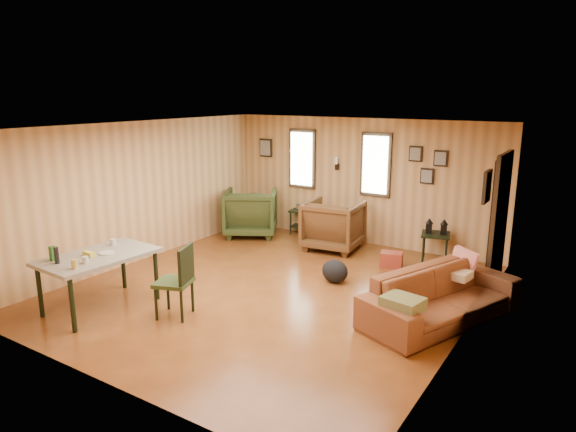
% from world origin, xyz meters
% --- Properties ---
extents(room, '(5.54, 6.04, 2.44)m').
position_xyz_m(room, '(0.17, 0.27, 1.21)').
color(room, brown).
rests_on(room, ground).
extents(sofa, '(1.45, 2.34, 0.88)m').
position_xyz_m(sofa, '(2.40, 0.30, 0.44)').
color(sofa, brown).
rests_on(sofa, ground).
extents(recliner_brown, '(1.08, 1.03, 1.01)m').
position_xyz_m(recliner_brown, '(-0.21, 2.30, 0.51)').
color(recliner_brown, '#533319').
rests_on(recliner_brown, ground).
extents(recliner_green, '(1.35, 1.33, 1.04)m').
position_xyz_m(recliner_green, '(-2.08, 2.24, 0.52)').
color(recliner_green, '#2F3C1B').
rests_on(recliner_green, ground).
extents(end_table, '(0.55, 0.51, 0.62)m').
position_xyz_m(end_table, '(-1.25, 2.92, 0.35)').
color(end_table, black).
rests_on(end_table, ground).
extents(side_table, '(0.58, 0.58, 0.76)m').
position_xyz_m(side_table, '(1.60, 2.63, 0.52)').
color(side_table, black).
rests_on(side_table, ground).
extents(cooler, '(0.41, 0.34, 0.26)m').
position_xyz_m(cooler, '(1.09, 1.92, 0.13)').
color(cooler, maroon).
rests_on(cooler, ground).
extents(backpack, '(0.43, 0.33, 0.36)m').
position_xyz_m(backpack, '(0.63, 0.76, 0.18)').
color(backpack, black).
rests_on(backpack, ground).
extents(sofa_pillows, '(0.72, 1.94, 0.40)m').
position_xyz_m(sofa_pillows, '(2.32, 0.21, 0.51)').
color(sofa_pillows, brown).
rests_on(sofa_pillows, sofa).
extents(dining_table, '(0.98, 1.53, 0.97)m').
position_xyz_m(dining_table, '(-1.61, -1.81, 0.69)').
color(dining_table, gray).
rests_on(dining_table, ground).
extents(dining_chair, '(0.56, 0.56, 0.96)m').
position_xyz_m(dining_chair, '(-0.51, -1.43, 0.54)').
color(dining_chair, '#2F3C1B').
rests_on(dining_chair, ground).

